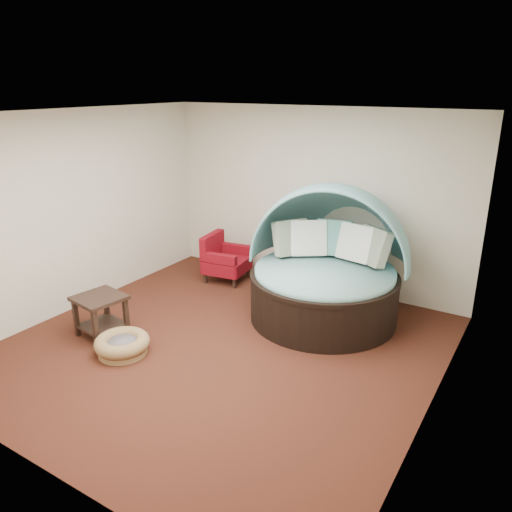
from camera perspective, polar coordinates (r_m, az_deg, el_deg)
The scene contains 10 objects.
floor at distance 6.34m, azimuth -3.93°, elevation -10.32°, with size 5.00×5.00×0.00m, color #4E2416.
wall_back at distance 7.86m, azimuth 6.56°, elevation 6.48°, with size 5.00×5.00×0.00m, color beige.
wall_front at distance 4.17m, azimuth -24.96°, elevation -7.06°, with size 5.00×5.00×0.00m, color beige.
wall_left at distance 7.48m, azimuth -20.01°, elevation 4.77°, with size 5.00×5.00×0.00m, color beige.
wall_right at distance 4.83m, azimuth 20.61°, elevation -2.94°, with size 5.00×5.00×0.00m, color beige.
ceiling at distance 5.52m, azimuth -4.61°, elevation 15.86°, with size 5.00×5.00×0.00m, color white.
canopy_daybed at distance 6.87m, azimuth 8.12°, elevation -0.14°, with size 2.46×2.41×1.86m.
pet_basket at distance 6.34m, azimuth -15.04°, elevation -9.73°, with size 0.68×0.68×0.23m.
red_armchair at distance 8.25m, azimuth -3.68°, elevation -0.37°, with size 0.75×0.75×0.78m.
side_table at distance 6.75m, azimuth -17.36°, elevation -5.92°, with size 0.65×0.65×0.54m.
Camera 1 is at (3.26, -4.44, 3.12)m, focal length 35.00 mm.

